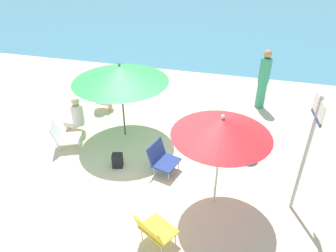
{
  "coord_description": "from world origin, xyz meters",
  "views": [
    {
      "loc": [
        1.65,
        -4.85,
        4.24
      ],
      "look_at": [
        0.22,
        0.62,
        0.7
      ],
      "focal_mm": 33.65,
      "sensor_mm": 36.0,
      "label": 1
    }
  ],
  "objects_px": {
    "person_b": "(76,115)",
    "swim_ring": "(247,158)",
    "umbrella_green": "(120,74)",
    "person_c": "(263,79)",
    "warning_sign": "(309,141)",
    "beach_chair_c": "(162,158)",
    "beach_chair_b": "(154,230)",
    "beach_chair_a": "(63,136)",
    "person_a": "(99,92)",
    "umbrella_red": "(222,127)",
    "beach_bag": "(118,160)"
  },
  "relations": [
    {
      "from": "person_b",
      "to": "swim_ring",
      "type": "bearing_deg",
      "value": -176.67
    },
    {
      "from": "umbrella_green",
      "to": "person_b",
      "type": "xyz_separation_m",
      "value": [
        -1.18,
        -0.14,
        -1.13
      ]
    },
    {
      "from": "umbrella_green",
      "to": "person_c",
      "type": "height_order",
      "value": "umbrella_green"
    },
    {
      "from": "umbrella_green",
      "to": "warning_sign",
      "type": "relative_size",
      "value": 0.96
    },
    {
      "from": "beach_chair_c",
      "to": "person_c",
      "type": "relative_size",
      "value": 0.39
    },
    {
      "from": "umbrella_green",
      "to": "warning_sign",
      "type": "bearing_deg",
      "value": -21.32
    },
    {
      "from": "beach_chair_b",
      "to": "warning_sign",
      "type": "relative_size",
      "value": 0.32
    },
    {
      "from": "beach_chair_a",
      "to": "person_c",
      "type": "bearing_deg",
      "value": 11.79
    },
    {
      "from": "umbrella_green",
      "to": "beach_chair_a",
      "type": "bearing_deg",
      "value": -143.77
    },
    {
      "from": "person_c",
      "to": "warning_sign",
      "type": "distance_m",
      "value": 3.83
    },
    {
      "from": "person_a",
      "to": "swim_ring",
      "type": "height_order",
      "value": "person_a"
    },
    {
      "from": "beach_chair_c",
      "to": "beach_chair_a",
      "type": "bearing_deg",
      "value": -169.95
    },
    {
      "from": "warning_sign",
      "to": "umbrella_red",
      "type": "bearing_deg",
      "value": -175.91
    },
    {
      "from": "umbrella_green",
      "to": "person_b",
      "type": "relative_size",
      "value": 2.28
    },
    {
      "from": "beach_chair_c",
      "to": "warning_sign",
      "type": "distance_m",
      "value": 2.78
    },
    {
      "from": "warning_sign",
      "to": "swim_ring",
      "type": "xyz_separation_m",
      "value": [
        -0.82,
        1.2,
        -1.39
      ]
    },
    {
      "from": "person_a",
      "to": "swim_ring",
      "type": "xyz_separation_m",
      "value": [
        4.04,
        -1.31,
        -0.46
      ]
    },
    {
      "from": "umbrella_red",
      "to": "beach_chair_a",
      "type": "relative_size",
      "value": 2.44
    },
    {
      "from": "umbrella_red",
      "to": "umbrella_green",
      "type": "bearing_deg",
      "value": 144.59
    },
    {
      "from": "person_c",
      "to": "swim_ring",
      "type": "distance_m",
      "value": 2.66
    },
    {
      "from": "beach_chair_b",
      "to": "swim_ring",
      "type": "xyz_separation_m",
      "value": [
        1.33,
        2.58,
        -0.28
      ]
    },
    {
      "from": "swim_ring",
      "to": "beach_bag",
      "type": "xyz_separation_m",
      "value": [
        -2.62,
        -0.92,
        0.1
      ]
    },
    {
      "from": "umbrella_red",
      "to": "swim_ring",
      "type": "relative_size",
      "value": 4.0
    },
    {
      "from": "beach_chair_c",
      "to": "person_b",
      "type": "bearing_deg",
      "value": 174.55
    },
    {
      "from": "beach_chair_c",
      "to": "person_b",
      "type": "xyz_separation_m",
      "value": [
        -2.4,
        0.92,
        0.13
      ]
    },
    {
      "from": "swim_ring",
      "to": "warning_sign",
      "type": "bearing_deg",
      "value": -55.71
    },
    {
      "from": "beach_chair_a",
      "to": "person_a",
      "type": "distance_m",
      "value": 1.9
    },
    {
      "from": "person_c",
      "to": "person_a",
      "type": "bearing_deg",
      "value": -72.8
    },
    {
      "from": "umbrella_green",
      "to": "person_c",
      "type": "distance_m",
      "value": 3.93
    },
    {
      "from": "umbrella_green",
      "to": "person_b",
      "type": "height_order",
      "value": "umbrella_green"
    },
    {
      "from": "beach_bag",
      "to": "warning_sign",
      "type": "bearing_deg",
      "value": -4.63
    },
    {
      "from": "umbrella_green",
      "to": "warning_sign",
      "type": "xyz_separation_m",
      "value": [
        3.74,
        -1.46,
        -0.14
      ]
    },
    {
      "from": "person_c",
      "to": "person_b",
      "type": "bearing_deg",
      "value": -59.56
    },
    {
      "from": "beach_bag",
      "to": "beach_chair_c",
      "type": "bearing_deg",
      "value": 7.15
    },
    {
      "from": "umbrella_red",
      "to": "person_c",
      "type": "distance_m",
      "value": 4.11
    },
    {
      "from": "beach_chair_a",
      "to": "person_c",
      "type": "relative_size",
      "value": 0.46
    },
    {
      "from": "umbrella_green",
      "to": "beach_chair_a",
      "type": "height_order",
      "value": "umbrella_green"
    },
    {
      "from": "person_c",
      "to": "warning_sign",
      "type": "bearing_deg",
      "value": 10.45
    },
    {
      "from": "warning_sign",
      "to": "beach_bag",
      "type": "xyz_separation_m",
      "value": [
        -3.44,
        0.28,
        -1.29
      ]
    },
    {
      "from": "beach_bag",
      "to": "person_a",
      "type": "bearing_deg",
      "value": 122.39
    },
    {
      "from": "beach_chair_a",
      "to": "person_c",
      "type": "distance_m",
      "value": 5.3
    },
    {
      "from": "beach_bag",
      "to": "umbrella_green",
      "type": "bearing_deg",
      "value": 104.08
    },
    {
      "from": "umbrella_red",
      "to": "beach_bag",
      "type": "xyz_separation_m",
      "value": [
        -2.09,
        0.52,
        -1.48
      ]
    },
    {
      "from": "person_c",
      "to": "umbrella_red",
      "type": "bearing_deg",
      "value": -9.41
    },
    {
      "from": "swim_ring",
      "to": "beach_chair_c",
      "type": "bearing_deg",
      "value": -154.59
    },
    {
      "from": "beach_chair_c",
      "to": "person_b",
      "type": "relative_size",
      "value": 0.69
    },
    {
      "from": "beach_chair_b",
      "to": "beach_bag",
      "type": "relative_size",
      "value": 2.31
    },
    {
      "from": "beach_chair_b",
      "to": "beach_chair_c",
      "type": "relative_size",
      "value": 1.1
    },
    {
      "from": "beach_chair_b",
      "to": "person_b",
      "type": "bearing_deg",
      "value": 75.41
    },
    {
      "from": "umbrella_green",
      "to": "person_c",
      "type": "xyz_separation_m",
      "value": [
        3.12,
        2.27,
        -0.75
      ]
    }
  ]
}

